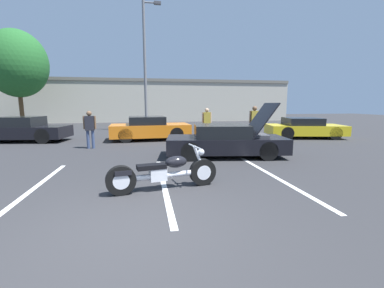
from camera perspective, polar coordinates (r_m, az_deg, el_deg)
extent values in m
plane|color=#2D2D30|center=(4.10, -13.37, -18.67)|extent=(80.00, 80.00, 0.00)
cube|color=white|center=(6.69, -32.23, -8.79)|extent=(0.12, 4.68, 0.01)
cube|color=white|center=(6.22, -6.36, -8.72)|extent=(0.12, 4.68, 0.01)
cube|color=white|center=(7.02, 18.11, -7.05)|extent=(0.12, 4.68, 0.01)
cube|color=#B2AD9E|center=(28.82, -10.99, 9.42)|extent=(32.00, 4.00, 4.40)
cube|color=slate|center=(28.91, -11.12, 13.48)|extent=(32.00, 4.20, 0.30)
cylinder|color=slate|center=(17.92, -10.41, 16.27)|extent=(0.18, 0.18, 8.42)
cylinder|color=slate|center=(18.89, -9.25, 28.60)|extent=(0.90, 0.10, 0.10)
cube|color=#4C4C51|center=(18.90, -7.69, 28.62)|extent=(0.44, 0.28, 0.16)
cylinder|color=brown|center=(24.93, -33.66, 6.62)|extent=(0.32, 0.32, 3.03)
ellipsoid|color=#236028|center=(25.12, -34.36, 14.51)|extent=(4.52, 4.52, 5.19)
cylinder|color=black|center=(6.02, 2.39, -6.22)|extent=(0.64, 0.27, 0.62)
cylinder|color=black|center=(5.57, -15.52, -7.81)|extent=(0.64, 0.27, 0.62)
cylinder|color=silver|center=(6.02, 2.39, -6.22)|extent=(0.37, 0.23, 0.34)
cylinder|color=silver|center=(5.57, -15.52, -7.81)|extent=(0.37, 0.23, 0.34)
cylinder|color=silver|center=(5.72, -6.21, -6.92)|extent=(1.57, 0.41, 0.12)
cube|color=silver|center=(5.68, -7.58, -6.65)|extent=(0.40, 0.30, 0.28)
ellipsoid|color=black|center=(5.73, -3.56, -3.97)|extent=(0.54, 0.37, 0.26)
cube|color=black|center=(5.60, -9.00, -4.99)|extent=(0.66, 0.37, 0.10)
cube|color=black|center=(5.53, -15.12, -6.07)|extent=(0.38, 0.28, 0.10)
cylinder|color=silver|center=(5.91, 1.58, -3.29)|extent=(0.31, 0.13, 0.62)
cylinder|color=silver|center=(5.81, 0.58, -0.55)|extent=(0.17, 0.69, 0.04)
sphere|color=silver|center=(5.90, 2.00, -1.80)|extent=(0.16, 0.16, 0.16)
cylinder|color=silver|center=(5.76, -10.53, -7.55)|extent=(1.20, 0.32, 0.09)
cube|color=black|center=(9.33, 7.52, -0.04)|extent=(4.40, 2.32, 0.53)
cube|color=black|center=(9.24, 6.55, 2.91)|extent=(2.09, 1.81, 0.44)
cylinder|color=black|center=(8.94, 16.53, -1.50)|extent=(0.67, 0.31, 0.64)
cylinder|color=black|center=(10.36, 13.93, 0.00)|extent=(0.67, 0.31, 0.64)
cylinder|color=black|center=(8.48, -0.35, -1.67)|extent=(0.67, 0.31, 0.64)
cylinder|color=black|center=(9.97, -0.59, -0.08)|extent=(0.67, 0.31, 0.64)
cube|color=black|center=(9.50, 14.78, 5.15)|extent=(1.10, 1.70, 1.22)
cube|color=#4C4C51|center=(9.55, 14.38, 1.32)|extent=(0.73, 1.03, 0.28)
cube|color=orange|center=(13.69, -9.23, 3.05)|extent=(4.14, 2.07, 0.63)
cube|color=black|center=(13.64, -9.97, 5.19)|extent=(1.90, 1.78, 0.41)
cylinder|color=black|center=(13.04, -3.44, 2.17)|extent=(0.71, 0.25, 0.70)
cylinder|color=black|center=(14.67, -4.54, 2.91)|extent=(0.71, 0.25, 0.70)
cylinder|color=black|center=(12.86, -14.54, 1.80)|extent=(0.71, 0.25, 0.70)
cylinder|color=black|center=(14.51, -14.40, 2.59)|extent=(0.71, 0.25, 0.70)
cube|color=black|center=(15.35, -33.13, 2.28)|extent=(4.29, 2.29, 0.58)
cube|color=black|center=(15.40, -33.82, 4.20)|extent=(2.04, 1.81, 0.47)
cylinder|color=black|center=(14.09, -30.22, 1.52)|extent=(0.74, 0.32, 0.72)
cylinder|color=black|center=(15.43, -27.62, 2.26)|extent=(0.74, 0.32, 0.72)
cylinder|color=black|center=(16.68, -35.51, 2.04)|extent=(0.74, 0.32, 0.72)
cube|color=yellow|center=(15.65, 23.74, 2.95)|extent=(4.34, 2.74, 0.53)
cube|color=black|center=(15.55, 23.30, 4.65)|extent=(2.14, 2.09, 0.39)
cylinder|color=black|center=(15.40, 29.22, 2.06)|extent=(0.71, 0.36, 0.68)
cylinder|color=black|center=(16.94, 26.55, 2.78)|extent=(0.71, 0.36, 0.68)
cylinder|color=black|center=(14.42, 20.39, 2.25)|extent=(0.71, 0.36, 0.68)
cylinder|color=black|center=(16.05, 18.43, 2.98)|extent=(0.71, 0.36, 0.68)
cylinder|color=#333338|center=(13.14, 13.17, 2.35)|extent=(0.12, 0.12, 0.86)
cylinder|color=#333338|center=(13.22, 13.96, 2.36)|extent=(0.12, 0.12, 0.86)
cube|color=#B29933|center=(13.12, 13.69, 5.69)|extent=(0.36, 0.20, 0.68)
cylinder|color=brown|center=(13.03, 12.80, 5.85)|extent=(0.08, 0.08, 0.61)
cylinder|color=brown|center=(13.20, 14.57, 5.83)|extent=(0.08, 0.08, 0.61)
sphere|color=brown|center=(13.10, 13.76, 7.68)|extent=(0.23, 0.23, 0.23)
cylinder|color=#38476B|center=(11.72, -22.09, 0.93)|extent=(0.12, 0.12, 0.77)
cylinder|color=#38476B|center=(11.68, -21.13, 0.96)|extent=(0.12, 0.12, 0.77)
cube|color=#26262D|center=(11.63, -21.80, 4.31)|extent=(0.36, 0.20, 0.61)
cylinder|color=brown|center=(11.67, -22.87, 4.42)|extent=(0.08, 0.08, 0.55)
cylinder|color=brown|center=(11.58, -20.74, 4.51)|extent=(0.08, 0.08, 0.55)
sphere|color=brown|center=(11.61, -21.92, 6.32)|extent=(0.21, 0.21, 0.21)
cylinder|color=gray|center=(13.82, 2.88, 2.78)|extent=(0.12, 0.12, 0.80)
cylinder|color=gray|center=(13.86, 3.68, 2.79)|extent=(0.12, 0.12, 0.80)
cube|color=#B29933|center=(13.78, 3.31, 5.76)|extent=(0.36, 0.20, 0.64)
cylinder|color=tan|center=(13.73, 2.41, 5.88)|extent=(0.08, 0.08, 0.57)
cylinder|color=tan|center=(13.83, 4.20, 5.89)|extent=(0.08, 0.08, 0.57)
sphere|color=tan|center=(13.76, 3.32, 7.53)|extent=(0.22, 0.22, 0.22)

